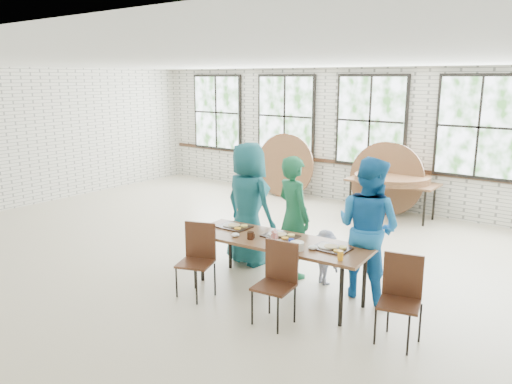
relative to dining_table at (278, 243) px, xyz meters
The scene contains 13 objects.
room 5.21m from the dining_table, 102.29° to the left, with size 12.00×12.00×12.00m.
dining_table is the anchor object (origin of this frame).
chair_near_left 1.05m from the dining_table, 142.17° to the right, with size 0.54×0.53×0.95m.
chair_near_right 0.77m from the dining_table, 55.59° to the right, with size 0.47×0.45×0.95m.
chair_spare 1.74m from the dining_table, ahead, with size 0.51×0.50×0.95m.
adult_teal 1.22m from the dining_table, 147.17° to the left, with size 0.91×0.59×1.86m, color #1D5E6E.
adult_green 0.70m from the dining_table, 106.99° to the left, with size 0.63×0.42×1.74m, color #1A633E.
toddler 0.79m from the dining_table, 62.88° to the left, with size 0.50×0.29×0.77m, color #111437.
adult_blue 1.16m from the dining_table, 34.78° to the left, with size 0.89×0.69×1.83m, color #1A6DB9.
storage_table 4.47m from the dining_table, 94.05° to the left, with size 1.81×0.77×0.74m.
tabletop_clutter 0.12m from the dining_table, 19.73° to the right, with size 2.04×0.57×0.11m.
round_tops_stacked 4.47m from the dining_table, 94.05° to the left, with size 1.50×1.50×0.13m.
round_tops_leaning 4.99m from the dining_table, 111.29° to the left, with size 4.22×0.42×1.49m.
Camera 1 is at (4.58, -5.58, 2.78)m, focal length 35.00 mm.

